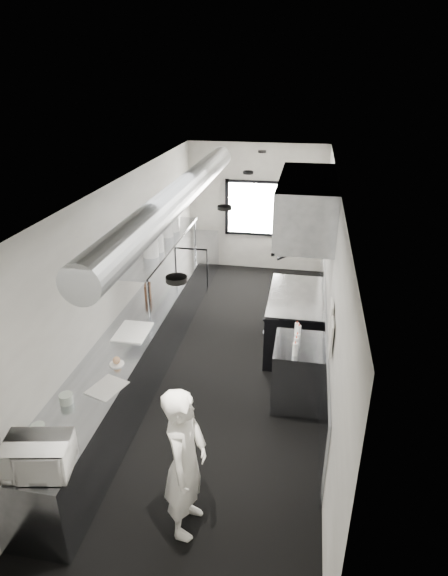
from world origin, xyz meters
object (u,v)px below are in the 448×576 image
at_px(exhaust_hood, 306,205).
at_px(microwave, 38,456).
at_px(squeeze_bottle_d, 299,331).
at_px(squeeze_bottle_e, 297,328).
at_px(far_work_table, 198,258).
at_px(range, 294,321).
at_px(deli_tub_b, 66,399).
at_px(plate_stack_d, 172,220).
at_px(plate_stack_a, 151,247).
at_px(squeeze_bottle_a, 295,349).
at_px(plate_stack_b, 156,242).
at_px(plate_stack_c, 167,228).
at_px(squeeze_bottle_c, 297,339).
at_px(squeeze_bottle_b, 296,343).
at_px(bottle_station, 297,373).
at_px(knife_block, 148,291).
at_px(small_plate, 117,364).
at_px(line_cook, 185,463).
at_px(cutting_board, 133,332).
at_px(pass_shelf, 163,245).
at_px(deli_tub_a, 38,429).
at_px(prep_counter, 140,349).

distance_m(exhaust_hood, microwave, 4.70).
height_order(microwave, squeeze_bottle_d, microwave).
bearing_deg(squeeze_bottle_e, far_work_table, 121.72).
bearing_deg(range, deli_tub_b, -127.47).
bearing_deg(plate_stack_d, plate_stack_a, -89.03).
bearing_deg(squeeze_bottle_a, far_work_table, 118.27).
bearing_deg(plate_stack_b, deli_tub_b, -92.39).
bearing_deg(plate_stack_c, deli_tub_b, -91.12).
bearing_deg(deli_tub_b, plate_stack_b, 87.61).
bearing_deg(squeeze_bottle_c, squeeze_bottle_d, 86.24).
xyz_separation_m(deli_tub_b, squeeze_bottle_a, (2.39, 1.37, 0.04)).
height_order(squeeze_bottle_b, squeeze_bottle_e, squeeze_bottle_b).
relative_size(bottle_station, knife_block, 4.11).
bearing_deg(microwave, squeeze_bottle_d, 40.61).
bearing_deg(squeeze_bottle_b, squeeze_bottle_e, 90.95).
distance_m(small_plate, knife_block, 1.88).
bearing_deg(line_cook, small_plate, 46.22).
distance_m(exhaust_hood, cutting_board, 3.05).
distance_m(pass_shelf, deli_tub_a, 3.88).
height_order(deli_tub_b, squeeze_bottle_b, squeeze_bottle_b).
bearing_deg(squeeze_bottle_b, line_cook, -114.62).
distance_m(far_work_table, squeeze_bottle_e, 4.30).
xyz_separation_m(line_cook, plate_stack_b, (-1.34, 3.47, 0.90)).
relative_size(exhaust_hood, bottle_station, 2.44).
xyz_separation_m(prep_counter, microwave, (0.08, -2.76, 0.61)).
bearing_deg(microwave, prep_counter, 80.80).
height_order(prep_counter, squeeze_bottle_e, squeeze_bottle_e).
xyz_separation_m(plate_stack_a, squeeze_bottle_c, (2.30, -1.08, -0.73)).
distance_m(line_cook, squeeze_bottle_e, 2.61).
distance_m(deli_tub_b, small_plate, 0.82).
xyz_separation_m(deli_tub_b, squeeze_bottle_e, (2.39, 1.91, 0.03)).
distance_m(pass_shelf, plate_stack_c, 0.38).
relative_size(cutting_board, squeeze_bottle_b, 3.35).
xyz_separation_m(plate_stack_c, squeeze_bottle_d, (2.35, -1.82, -0.74)).
bearing_deg(far_work_table, bottle_station, -59.47).
distance_m(line_cook, deli_tub_b, 1.56).
distance_m(prep_counter, line_cook, 2.73).
bearing_deg(knife_block, microwave, -102.40).
bearing_deg(prep_counter, far_work_table, 90.00).
bearing_deg(exhaust_hood, plate_stack_b, -177.40).
relative_size(bottle_station, cutting_board, 1.57).
relative_size(exhaust_hood, deli_tub_b, 14.81).
distance_m(deli_tub_b, squeeze_bottle_a, 2.75).
distance_m(bottle_station, plate_stack_b, 2.95).
bearing_deg(small_plate, knife_block, 96.96).
relative_size(far_work_table, cutting_board, 2.10).
xyz_separation_m(deli_tub_a, small_plate, (0.30, 1.27, -0.04)).
height_order(plate_stack_b, squeeze_bottle_b, plate_stack_b).
height_order(exhaust_hood, deli_tub_a, exhaust_hood).
bearing_deg(squeeze_bottle_d, cutting_board, -172.59).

